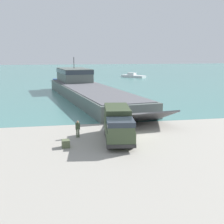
# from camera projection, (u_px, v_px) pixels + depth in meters

# --- Properties ---
(ground_plane) EXTENTS (240.00, 240.00, 0.00)m
(ground_plane) POSITION_uv_depth(u_px,v_px,m) (135.00, 133.00, 32.60)
(ground_plane) COLOR #9E998E
(water_surface) EXTENTS (240.00, 180.00, 0.01)m
(water_surface) POSITION_uv_depth(u_px,v_px,m) (73.00, 73.00, 123.99)
(water_surface) COLOR #477F7A
(water_surface) RESTS_ON ground_plane
(landing_craft) EXTENTS (13.63, 43.84, 7.24)m
(landing_craft) POSITION_uv_depth(u_px,v_px,m) (86.00, 88.00, 58.18)
(landing_craft) COLOR #56605B
(landing_craft) RESTS_ON ground_plane
(military_truck) EXTENTS (3.48, 8.13, 3.03)m
(military_truck) POSITION_uv_depth(u_px,v_px,m) (118.00, 124.00, 29.53)
(military_truck) COLOR #3D4C33
(military_truck) RESTS_ON ground_plane
(soldier_on_ramp) EXTENTS (0.45, 0.26, 1.68)m
(soldier_on_ramp) POSITION_uv_depth(u_px,v_px,m) (78.00, 128.00, 30.62)
(soldier_on_ramp) COLOR #3D4C33
(soldier_on_ramp) RESTS_ON ground_plane
(moored_boat_a) EXTENTS (8.91, 2.43, 1.26)m
(moored_boat_a) POSITION_uv_depth(u_px,v_px,m) (69.00, 79.00, 91.83)
(moored_boat_a) COLOR navy
(moored_boat_a) RESTS_ON ground_plane
(moored_boat_b) EXTENTS (7.20, 8.13, 1.51)m
(moored_boat_b) POSITION_uv_depth(u_px,v_px,m) (133.00, 76.00, 103.80)
(moored_boat_b) COLOR white
(moored_boat_b) RESTS_ON ground_plane
(cargo_crate) EXTENTS (0.71, 0.83, 0.67)m
(cargo_crate) POSITION_uv_depth(u_px,v_px,m) (66.00, 144.00, 27.54)
(cargo_crate) COLOR #566042
(cargo_crate) RESTS_ON ground_plane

